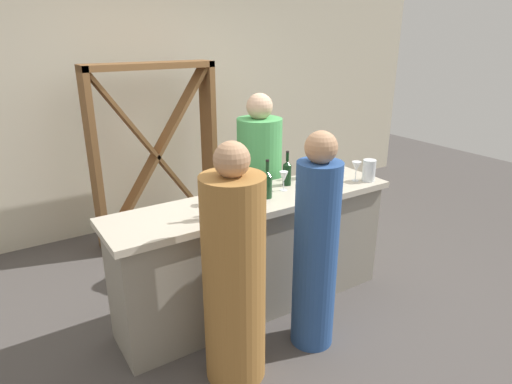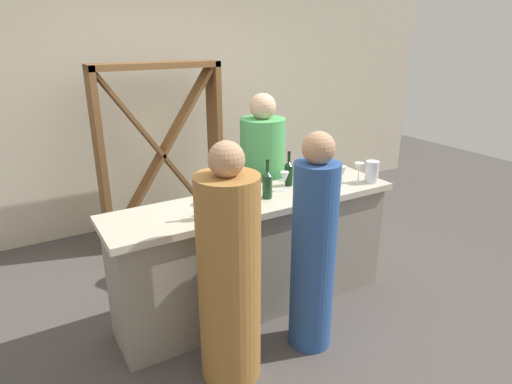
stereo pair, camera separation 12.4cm
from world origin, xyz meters
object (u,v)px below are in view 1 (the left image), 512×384
wine_glass_near_left (356,167)px  person_center_guest (316,250)px  wine_glass_far_center (215,190)px  water_pitcher (369,170)px  wine_glass_far_left (323,170)px  person_right_guest (259,191)px  wine_rack (156,155)px  wine_bottle_leftmost_amber_brown (211,203)px  wine_bottle_center_olive_green (267,184)px  wine_glass_near_right (284,177)px  wine_bottle_rightmost_clear_pale (308,165)px  wine_bottle_second_left_olive_green (235,197)px  wine_bottle_second_right_dark_green (287,172)px  wine_glass_near_center (340,171)px  person_left_guest (234,277)px

wine_glass_near_left → person_center_guest: (-0.82, -0.48, -0.33)m
wine_glass_far_center → water_pitcher: water_pitcher is taller
wine_glass_near_left → wine_glass_far_left: (-0.22, 0.16, -0.03)m
wine_glass_near_left → person_right_guest: bearing=128.5°
wine_rack → person_center_guest: (0.28, -2.23, -0.19)m
wine_bottle_leftmost_amber_brown → wine_glass_far_center: wine_bottle_leftmost_amber_brown is taller
wine_bottle_center_olive_green → wine_glass_near_right: bearing=18.4°
wine_bottle_rightmost_clear_pale → wine_glass_near_left: wine_bottle_rightmost_clear_pale is taller
wine_rack → wine_bottle_second_left_olive_green: (-0.10, -1.81, 0.14)m
wine_rack → wine_glass_far_left: size_ratio=13.65×
wine_bottle_second_right_dark_green → wine_glass_near_right: bearing=-137.8°
wine_glass_near_left → wine_glass_far_center: 1.25m
wine_bottle_center_olive_green → wine_glass_near_center: (0.69, -0.05, -0.01)m
wine_bottle_second_left_olive_green → wine_glass_far_left: 1.00m
wine_glass_near_right → water_pitcher: water_pitcher is taller
wine_bottle_second_right_dark_green → water_pitcher: size_ratio=1.58×
wine_glass_near_left → water_pitcher: (0.09, -0.06, -0.03)m
wine_glass_near_left → person_right_guest: (-0.53, 0.67, -0.32)m
wine_bottle_second_left_olive_green → wine_glass_near_left: (1.20, 0.05, 0.00)m
person_right_guest → wine_bottle_leftmost_amber_brown: bearing=-30.8°
wine_glass_near_left → wine_glass_far_center: (-1.24, 0.17, -0.01)m
wine_bottle_center_olive_green → wine_glass_far_center: (-0.39, 0.10, -0.00)m
person_center_guest → water_pitcher: bearing=-71.5°
wine_glass_near_center → person_right_guest: 0.80m
water_pitcher → wine_bottle_rightmost_clear_pale: bearing=138.1°
wine_bottle_second_left_olive_green → wine_bottle_leftmost_amber_brown: bearing=-177.6°
wine_rack → wine_bottle_second_right_dark_green: wine_rack is taller
wine_rack → wine_bottle_leftmost_amber_brown: wine_rack is taller
wine_glass_near_center → person_center_guest: size_ratio=0.10×
wine_glass_near_right → person_right_guest: bearing=77.3°
person_left_guest → wine_bottle_center_olive_green: bearing=-50.5°
water_pitcher → person_right_guest: person_right_guest is taller
wine_bottle_second_right_dark_green → person_right_guest: (0.02, 0.44, -0.30)m
wine_bottle_center_olive_green → wine_glass_near_left: wine_bottle_center_olive_green is taller
wine_bottle_second_left_olive_green → wine_glass_far_left: (0.98, 0.21, -0.02)m
wine_bottle_second_left_olive_green → person_center_guest: 0.66m
wine_bottle_center_olive_green → wine_bottle_rightmost_clear_pale: size_ratio=1.02×
wine_glass_near_center → wine_bottle_second_right_dark_green: bearing=152.6°
wine_bottle_center_olive_green → person_center_guest: size_ratio=0.19×
wine_glass_near_center → wine_rack: bearing=118.4°
wine_glass_near_center → wine_glass_far_left: bearing=115.2°
water_pitcher → person_center_guest: 1.05m
wine_bottle_rightmost_clear_pale → wine_glass_far_center: bearing=-173.3°
wine_bottle_second_right_dark_green → person_left_guest: 1.18m
wine_glass_near_left → water_pitcher: 0.11m
wine_bottle_leftmost_amber_brown → person_center_guest: size_ratio=0.20×
wine_bottle_leftmost_amber_brown → wine_glass_near_left: 1.39m
wine_glass_near_left → water_pitcher: bearing=-32.0°
wine_bottle_second_right_dark_green → water_pitcher: (0.64, -0.28, -0.02)m
person_center_guest → wine_bottle_rightmost_clear_pale: bearing=-41.2°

